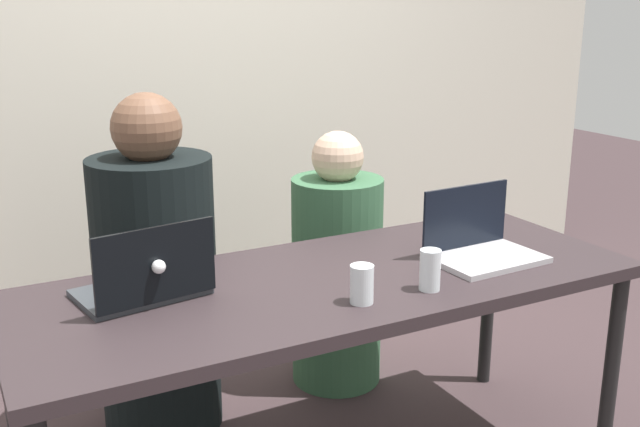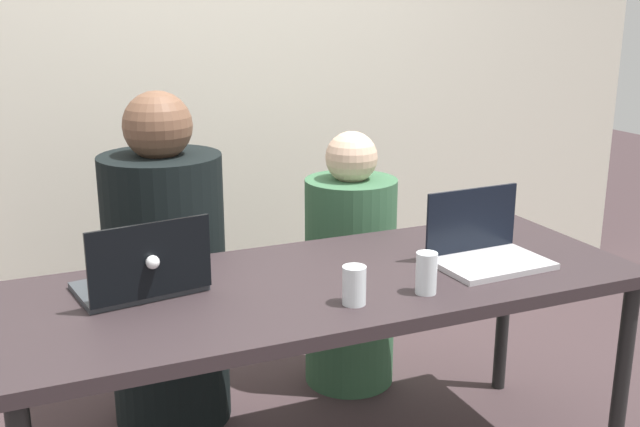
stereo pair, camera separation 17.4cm
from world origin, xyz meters
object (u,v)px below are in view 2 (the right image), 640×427
at_px(laptop_back_left, 143,277).
at_px(water_glass_right, 426,276).
at_px(person_on_right, 350,274).
at_px(person_on_left, 167,281).
at_px(water_glass_center, 354,288).
at_px(laptop_front_right, 485,248).

relative_size(laptop_back_left, water_glass_right, 3.13).
bearing_deg(person_on_right, laptop_back_left, 30.82).
relative_size(person_on_left, laptop_back_left, 3.25).
xyz_separation_m(laptop_back_left, water_glass_center, (0.51, -0.30, -0.00)).
xyz_separation_m(person_on_right, laptop_back_left, (-0.89, -0.52, 0.30)).
relative_size(person_on_left, water_glass_right, 10.19).
bearing_deg(laptop_front_right, water_glass_center, -167.50).
bearing_deg(water_glass_center, laptop_back_left, 149.77).
height_order(person_on_right, laptop_back_left, person_on_right).
bearing_deg(water_glass_right, person_on_left, 124.26).
bearing_deg(water_glass_center, water_glass_right, -2.24).
bearing_deg(water_glass_center, person_on_right, 64.99).
bearing_deg(laptop_back_left, laptop_front_right, 162.66).
xyz_separation_m(person_on_left, water_glass_center, (0.34, -0.82, 0.21)).
xyz_separation_m(person_on_right, water_glass_right, (-0.16, -0.83, 0.30)).
xyz_separation_m(laptop_front_right, laptop_back_left, (-1.03, 0.16, 0.00)).
relative_size(person_on_right, laptop_front_right, 2.95).
bearing_deg(laptop_back_left, water_glass_right, 148.60).
distance_m(water_glass_center, water_glass_right, 0.22).
bearing_deg(person_on_right, water_glass_right, 79.42).
bearing_deg(person_on_right, water_glass_center, 65.51).
xyz_separation_m(person_on_left, laptop_front_right, (0.86, -0.68, 0.22)).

